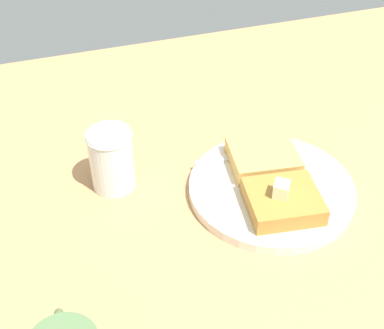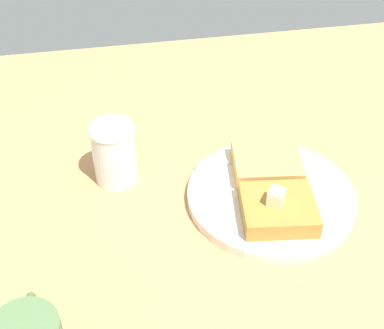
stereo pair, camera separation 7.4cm
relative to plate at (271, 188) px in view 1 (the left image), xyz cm
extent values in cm
cube|color=tan|center=(-6.73, -11.85, -2.20)|extent=(114.19, 114.19, 2.70)
cylinder|color=silver|center=(0.00, 0.00, -0.12)|extent=(23.54, 23.54, 1.46)
torus|color=#255376|center=(0.00, 0.00, 0.21)|extent=(23.54, 23.54, 0.80)
cube|color=#AA7832|center=(-4.66, 0.62, 1.90)|extent=(9.85, 10.62, 2.58)
cube|color=#D7A552|center=(4.66, -0.62, 1.90)|extent=(9.85, 10.62, 2.58)
cube|color=beige|center=(-4.76, 1.18, 4.28)|extent=(2.89, 2.84, 2.16)
cube|color=silver|center=(7.28, 3.91, 0.79)|extent=(1.55, 10.04, 0.36)
cube|color=silver|center=(6.87, -2.47, 0.79)|extent=(2.38, 2.94, 0.36)
cube|color=silver|center=(7.49, -5.52, 0.79)|extent=(0.53, 3.21, 0.36)
cube|color=silver|center=(6.94, -5.48, 0.79)|extent=(0.53, 3.21, 0.36)
cube|color=silver|center=(6.40, -5.45, 0.79)|extent=(0.53, 3.21, 0.36)
cube|color=silver|center=(5.85, -5.41, 0.79)|extent=(0.53, 3.21, 0.36)
cylinder|color=#391607|center=(8.79, 20.92, 1.79)|extent=(5.76, 5.76, 5.27)
cylinder|color=silver|center=(8.79, 20.92, 3.77)|extent=(6.26, 6.26, 9.24)
torus|color=silver|center=(8.79, 20.92, 7.94)|extent=(6.51, 6.51, 0.50)
camera|label=1|loc=(-49.84, 28.23, 51.50)|focal=50.00mm
camera|label=2|loc=(-51.69, 21.03, 51.50)|focal=50.00mm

